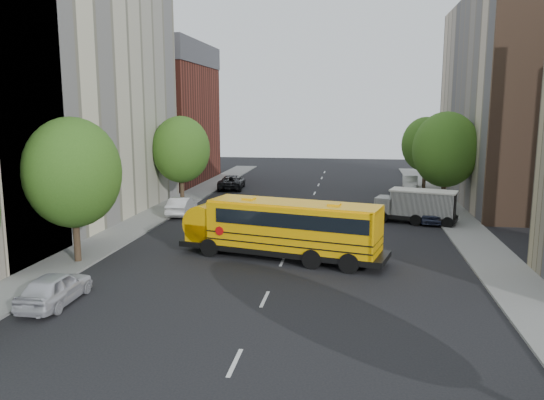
% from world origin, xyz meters
% --- Properties ---
extents(ground, '(120.00, 120.00, 0.00)m').
position_xyz_m(ground, '(0.00, 0.00, 0.00)').
color(ground, black).
rests_on(ground, ground).
extents(sidewalk_left, '(3.00, 80.00, 0.12)m').
position_xyz_m(sidewalk_left, '(-11.50, 5.00, 0.06)').
color(sidewalk_left, slate).
rests_on(sidewalk_left, ground).
extents(sidewalk_right, '(3.00, 80.00, 0.12)m').
position_xyz_m(sidewalk_right, '(11.50, 5.00, 0.06)').
color(sidewalk_right, slate).
rests_on(sidewalk_right, ground).
extents(lane_markings, '(0.15, 64.00, 0.01)m').
position_xyz_m(lane_markings, '(0.00, 10.00, 0.01)').
color(lane_markings, silver).
rests_on(lane_markings, ground).
extents(building_left_cream, '(10.00, 26.00, 20.00)m').
position_xyz_m(building_left_cream, '(-18.00, 6.00, 10.00)').
color(building_left_cream, beige).
rests_on(building_left_cream, ground).
extents(building_left_redbrick, '(10.00, 15.00, 13.00)m').
position_xyz_m(building_left_redbrick, '(-18.00, 28.00, 6.50)').
color(building_left_redbrick, maroon).
rests_on(building_left_redbrick, ground).
extents(building_right_far, '(10.00, 22.00, 18.00)m').
position_xyz_m(building_right_far, '(18.00, 20.00, 9.00)').
color(building_right_far, beige).
rests_on(building_right_far, ground).
extents(street_tree_1, '(5.12, 5.12, 7.90)m').
position_xyz_m(street_tree_1, '(-11.00, -4.00, 4.95)').
color(street_tree_1, '#38281C').
rests_on(street_tree_1, ground).
extents(street_tree_2, '(4.99, 4.99, 7.71)m').
position_xyz_m(street_tree_2, '(-11.00, 14.00, 4.83)').
color(street_tree_2, '#38281C').
rests_on(street_tree_2, ground).
extents(street_tree_4, '(5.25, 5.25, 8.10)m').
position_xyz_m(street_tree_4, '(11.00, 14.00, 5.08)').
color(street_tree_4, '#38281C').
rests_on(street_tree_4, ground).
extents(street_tree_5, '(4.86, 4.86, 7.51)m').
position_xyz_m(street_tree_5, '(11.00, 26.00, 4.70)').
color(street_tree_5, '#38281C').
rests_on(street_tree_5, ground).
extents(school_bus, '(12.08, 5.42, 3.33)m').
position_xyz_m(school_bus, '(-0.25, -1.40, 1.86)').
color(school_bus, black).
rests_on(school_bus, ground).
extents(safari_truck, '(6.12, 3.59, 2.48)m').
position_xyz_m(safari_truck, '(8.40, 9.33, 1.31)').
color(safari_truck, black).
rests_on(safari_truck, ground).
extents(parked_car_0, '(1.78, 4.24, 1.43)m').
position_xyz_m(parked_car_0, '(-8.80, -9.93, 0.72)').
color(parked_car_0, silver).
rests_on(parked_car_0, ground).
extents(parked_car_1, '(1.83, 4.48, 1.45)m').
position_xyz_m(parked_car_1, '(-9.60, 9.58, 0.72)').
color(parked_car_1, silver).
rests_on(parked_car_1, ground).
extents(parked_car_2, '(2.96, 5.52, 1.48)m').
position_xyz_m(parked_car_2, '(-8.80, 23.67, 0.74)').
color(parked_car_2, black).
rests_on(parked_car_2, ground).
extents(parked_car_4, '(2.14, 4.57, 1.51)m').
position_xyz_m(parked_car_4, '(9.60, 10.01, 0.76)').
color(parked_car_4, '#2D354F').
rests_on(parked_car_4, ground).
extents(parked_car_5, '(1.82, 4.43, 1.43)m').
position_xyz_m(parked_car_5, '(9.60, 26.12, 0.71)').
color(parked_car_5, '#A9A9A3').
rests_on(parked_car_5, ground).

